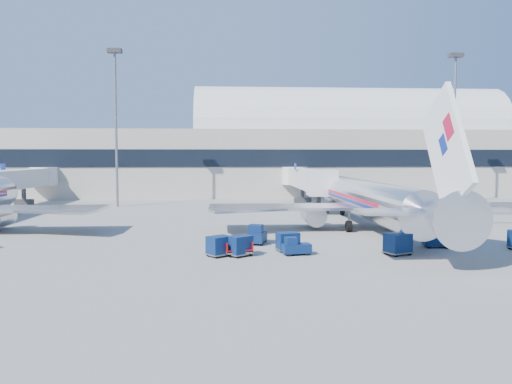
{
  "coord_description": "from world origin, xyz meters",
  "views": [
    {
      "loc": [
        -4.54,
        -43.26,
        7.17
      ],
      "look_at": [
        -1.37,
        6.0,
        3.72
      ],
      "focal_mm": 35.0,
      "sensor_mm": 36.0,
      "label": 1
    }
  ],
  "objects": [
    {
      "name": "cart_train_a",
      "position": [
        0.29,
        -5.94,
        0.79
      ],
      "size": [
        1.92,
        1.62,
        1.47
      ],
      "rotation": [
        0.0,
        0.0,
        0.23
      ],
      "color": "#091E49",
      "rests_on": "ground"
    },
    {
      "name": "cart_train_b",
      "position": [
        -3.44,
        -7.49,
        0.8
      ],
      "size": [
        2.13,
        2.07,
        1.49
      ],
      "rotation": [
        0.0,
        0.0,
        0.67
      ],
      "color": "#091E49",
      "rests_on": "ground"
    },
    {
      "name": "tug_right",
      "position": [
        12.21,
        -5.01,
        0.61
      ],
      "size": [
        2.15,
        1.27,
        1.33
      ],
      "rotation": [
        0.0,
        0.0,
        -0.13
      ],
      "color": "#091E49",
      "rests_on": "ground"
    },
    {
      "name": "tug_lead",
      "position": [
        0.68,
        -7.3,
        0.61
      ],
      "size": [
        2.18,
        1.34,
        1.33
      ],
      "rotation": [
        0.0,
        0.0,
        0.16
      ],
      "color": "#091E49",
      "rests_on": "ground"
    },
    {
      "name": "ground",
      "position": [
        0.0,
        0.0,
        0.0
      ],
      "size": [
        260.0,
        260.0,
        0.0
      ],
      "primitive_type": "plane",
      "color": "gray",
      "rests_on": "ground"
    },
    {
      "name": "barrier_near",
      "position": [
        18.0,
        2.0,
        0.45
      ],
      "size": [
        3.0,
        0.55,
        0.9
      ],
      "primitive_type": "cube",
      "color": "#9E9E96",
      "rests_on": "ground"
    },
    {
      "name": "tug_left",
      "position": [
        -1.85,
        -2.38,
        0.76
      ],
      "size": [
        1.89,
        2.78,
        1.66
      ],
      "rotation": [
        0.0,
        0.0,
        1.31
      ],
      "color": "#091E49",
      "rests_on": "ground"
    },
    {
      "name": "barrier_mid",
      "position": [
        21.3,
        2.0,
        0.45
      ],
      "size": [
        3.0,
        0.55,
        0.9
      ],
      "primitive_type": "cube",
      "color": "#9E9E96",
      "rests_on": "ground"
    },
    {
      "name": "cart_open_red",
      "position": [
        -3.5,
        -7.35,
        0.38
      ],
      "size": [
        2.19,
        1.74,
        0.53
      ],
      "rotation": [
        0.0,
        0.0,
        0.2
      ],
      "color": "slate",
      "rests_on": "ground"
    },
    {
      "name": "airliner_main",
      "position": [
        10.0,
        4.51,
        2.93
      ],
      "size": [
        32.0,
        37.26,
        12.07
      ],
      "color": "silver",
      "rests_on": "ground"
    },
    {
      "name": "cart_solo_near",
      "position": [
        8.18,
        -7.77,
        0.85
      ],
      "size": [
        2.21,
        1.99,
        1.59
      ],
      "rotation": [
        0.0,
        0.0,
        0.42
      ],
      "color": "#091E49",
      "rests_on": "ground"
    },
    {
      "name": "terminal",
      "position": [
        -13.6,
        55.96,
        7.52
      ],
      "size": [
        170.0,
        28.15,
        21.0
      ],
      "color": "#B2AA9E",
      "rests_on": "ground"
    },
    {
      "name": "jetbridge_mid",
      "position": [
        -34.4,
        30.81,
        3.93
      ],
      "size": [
        4.4,
        27.5,
        6.25
      ],
      "color": "silver",
      "rests_on": "ground"
    },
    {
      "name": "jetbridge_near",
      "position": [
        7.6,
        30.81,
        3.93
      ],
      "size": [
        4.4,
        27.5,
        6.25
      ],
      "color": "silver",
      "rests_on": "ground"
    },
    {
      "name": "mast_west",
      "position": [
        -20.0,
        30.0,
        14.79
      ],
      "size": [
        2.0,
        1.2,
        22.6
      ],
      "color": "slate",
      "rests_on": "ground"
    },
    {
      "name": "mast_east",
      "position": [
        30.0,
        30.0,
        14.79
      ],
      "size": [
        2.0,
        1.2,
        22.6
      ],
      "color": "slate",
      "rests_on": "ground"
    },
    {
      "name": "cart_train_c",
      "position": [
        -4.9,
        -7.47,
        0.79
      ],
      "size": [
        2.1,
        2.02,
        1.47
      ],
      "rotation": [
        0.0,
        0.0,
        0.64
      ],
      "color": "#091E49",
      "rests_on": "ground"
    }
  ]
}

